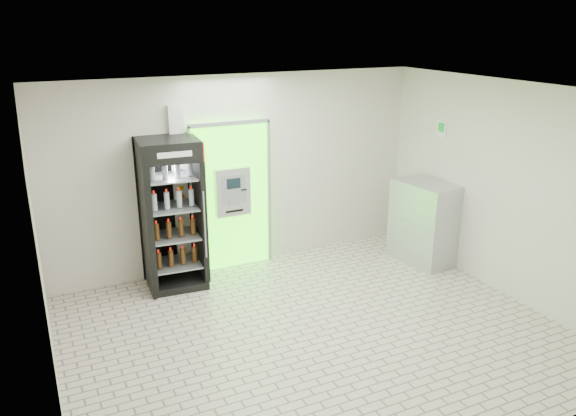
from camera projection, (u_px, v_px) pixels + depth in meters
ground at (314, 333)px, 7.08m from camera, size 6.00×6.00×0.00m
room_shell at (317, 193)px, 6.50m from camera, size 6.00×6.00×6.00m
atm_assembly at (231, 195)px, 8.70m from camera, size 1.30×0.24×2.33m
pillar at (180, 193)px, 8.37m from camera, size 0.22×0.11×2.60m
beverage_cooler at (172, 217)px, 8.08m from camera, size 0.87×0.81×2.20m
steel_cabinet at (425, 222)px, 9.01m from camera, size 0.81×1.08×1.33m
exit_sign at (442, 129)px, 8.83m from camera, size 0.02×0.22×0.26m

